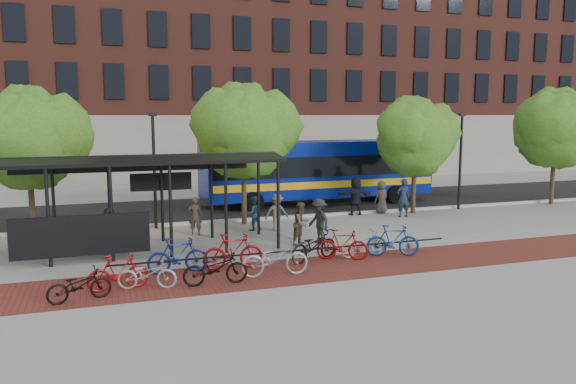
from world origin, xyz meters
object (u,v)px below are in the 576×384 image
object	(u,v)px
bike_9	(342,245)
pedestrian_0	(110,227)
tree_d	(557,125)
bike_6	(275,258)
lamp_post_right	(460,158)
bike_4	(215,268)
bike_3	(178,255)
bus_shelter	(134,171)
bus	(318,168)
bike_10	(363,244)
bike_11	(393,241)
bike_8	(314,245)
pedestrian_6	(382,197)
tree_a	(30,135)
pedestrian_1	(195,216)
pedestrian_7	(403,198)
pedestrian_2	(253,213)
lamp_post_left	(154,167)
bike_1	(118,272)
bike_5	(233,251)
pedestrian_8	(301,223)
tree_c	(416,134)
tree_b	(245,128)
pedestrian_5	(356,196)
bike_2	(147,274)
bike_0	(79,285)
pedestrian_9	(319,221)

from	to	relation	value
bike_9	pedestrian_0	xyz separation A→B (m)	(-7.63, 4.77, 0.22)
tree_d	bike_6	bearing A→B (deg)	-155.85
lamp_post_right	bike_4	size ratio (longest dim) A/B	2.64
bike_3	bike_6	bearing A→B (deg)	-115.01
bus_shelter	pedestrian_0	bearing A→B (deg)	130.39
bus_shelter	bus	distance (m)	13.46
bike_10	bike_11	size ratio (longest dim) A/B	0.93
bike_8	pedestrian_6	world-z (taller)	pedestrian_6
tree_a	bike_9	distance (m)	13.45
tree_a	bike_6	size ratio (longest dim) A/B	2.85
bus_shelter	pedestrian_1	xyz separation A→B (m)	(2.57, 2.06, -2.18)
tree_d	pedestrian_7	bearing A→B (deg)	-175.16
bike_6	pedestrian_2	distance (m)	7.16
lamp_post_left	pedestrian_6	distance (m)	11.59
tree_d	bike_4	bearing A→B (deg)	-157.14
bike_1	bike_6	xyz separation A→B (m)	(4.72, -0.10, 0.04)
bike_5	bike_6	distance (m)	1.61
bike_8	pedestrian_8	bearing A→B (deg)	-33.76
lamp_post_right	bus_shelter	bearing A→B (deg)	-166.61
bike_1	bike_6	world-z (taller)	bike_6
bus_shelter	lamp_post_left	bearing A→B (deg)	74.47
bike_11	pedestrian_6	size ratio (longest dim) A/B	1.14
pedestrian_0	tree_c	bearing A→B (deg)	-24.68
tree_c	pedestrian_1	xyz separation A→B (m)	(-11.65, -1.77, -3.24)
bus_shelter	tree_b	world-z (taller)	tree_b
tree_d	tree_a	bearing A→B (deg)	-180.00
bike_1	pedestrian_1	xyz separation A→B (m)	(3.39, 6.79, 0.28)
bike_8	pedestrian_8	world-z (taller)	pedestrian_8
pedestrian_6	bike_5	bearing A→B (deg)	23.23
lamp_post_left	bike_1	world-z (taller)	lamp_post_left
tree_b	pedestrian_7	bearing A→B (deg)	-6.27
tree_a	pedestrian_2	size ratio (longest dim) A/B	4.06
tree_a	bike_10	distance (m)	14.07
tree_c	bus	size ratio (longest dim) A/B	0.45
bike_6	tree_b	bearing A→B (deg)	-6.58
tree_d	pedestrian_5	bearing A→B (deg)	177.95
pedestrian_5	bike_5	bearing A→B (deg)	48.20
tree_b	bike_10	world-z (taller)	tree_b
tree_a	bike_2	bearing A→B (deg)	-66.67
tree_c	lamp_post_left	size ratio (longest dim) A/B	1.16
pedestrian_0	pedestrian_6	bearing A→B (deg)	-21.61
bike_0	pedestrian_5	size ratio (longest dim) A/B	0.89
bus_shelter	pedestrian_9	xyz separation A→B (m)	(6.93, -1.02, -2.11)
bus	pedestrian_0	xyz separation A→B (m)	(-11.52, -7.15, -1.29)
bike_0	bike_4	size ratio (longest dim) A/B	0.88
bike_4	pedestrian_6	xyz separation A→B (m)	(10.63, 9.43, 0.32)
bus_shelter	bike_11	bearing A→B (deg)	-23.66
tree_b	bike_2	distance (m)	10.93
lamp_post_right	bike_2	distance (m)	19.49
bike_11	bike_4	bearing A→B (deg)	119.01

